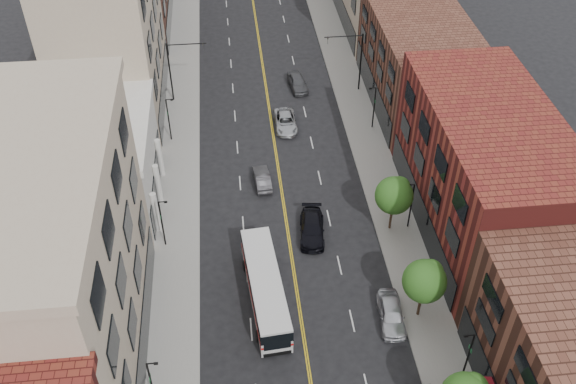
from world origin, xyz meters
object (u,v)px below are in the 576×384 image
object	(u,v)px
city_bus	(265,287)
car_lane_a	(312,228)
car_parked_far	(391,314)
car_lane_behind	(262,178)
car_lane_c	(298,82)
car_lane_b	(286,122)

from	to	relation	value
city_bus	car_lane_a	size ratio (longest dim) A/B	2.13
car_parked_far	car_lane_behind	bearing A→B (deg)	120.35
city_bus	car_lane_c	xyz separation A→B (m)	(6.41, 32.44, -0.88)
car_lane_behind	city_bus	bearing A→B (deg)	82.71
car_parked_far	car_lane_c	size ratio (longest dim) A/B	1.02
car_parked_far	car_lane_b	xyz separation A→B (m)	(-5.52, 27.51, -0.10)
car_lane_behind	car_parked_far	bearing A→B (deg)	112.11
car_lane_c	city_bus	bearing A→B (deg)	-107.65
car_parked_far	car_lane_a	bearing A→B (deg)	119.61
car_parked_far	car_lane_b	world-z (taller)	car_parked_far
city_bus	car_parked_far	xyz separation A→B (m)	(9.66, -3.07, -0.86)
city_bus	car_lane_b	xyz separation A→B (m)	(4.14, 24.44, -0.96)
city_bus	car_parked_far	distance (m)	10.17
car_parked_far	car_lane_behind	world-z (taller)	car_parked_far
city_bus	car_lane_behind	xyz separation A→B (m)	(0.84, 14.88, -0.98)
city_bus	car_parked_far	world-z (taller)	city_bus
city_bus	car_lane_c	size ratio (longest dim) A/B	2.43
city_bus	car_lane_a	distance (m)	8.70
car_lane_c	car_lane_behind	bearing A→B (deg)	-114.08
car_parked_far	car_lane_c	world-z (taller)	car_parked_far
car_lane_b	car_lane_c	world-z (taller)	car_lane_c
car_lane_behind	car_lane_c	world-z (taller)	car_lane_c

